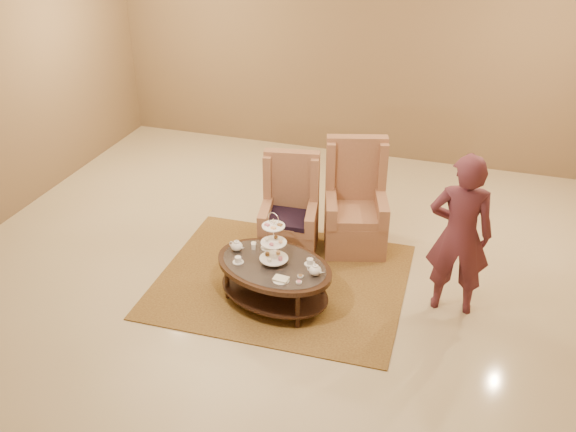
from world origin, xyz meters
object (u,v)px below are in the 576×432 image
(tea_table, at_px, (274,271))
(armchair_left, at_px, (290,219))
(person, at_px, (460,235))
(armchair_right, at_px, (355,211))

(tea_table, xyz_separation_m, armchair_left, (-0.17, 1.07, 0.01))
(armchair_left, bearing_deg, tea_table, -91.56)
(armchair_left, relative_size, person, 0.68)
(armchair_left, relative_size, armchair_right, 0.91)
(armchair_left, distance_m, person, 2.11)
(tea_table, distance_m, armchair_right, 1.54)
(armchair_right, xyz_separation_m, person, (1.25, -0.96, 0.44))
(armchair_left, xyz_separation_m, armchair_right, (0.71, 0.36, 0.04))
(person, bearing_deg, armchair_left, -20.53)
(tea_table, relative_size, person, 0.85)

